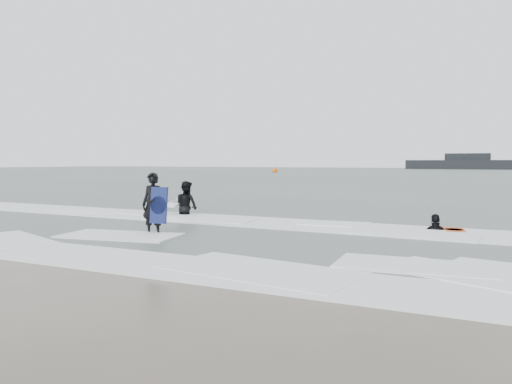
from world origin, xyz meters
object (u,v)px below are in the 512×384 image
at_px(surfer_breaker, 153,216).
at_px(buoy, 275,170).
at_px(surfer_centre, 153,236).
at_px(vessel_horizon, 467,164).
at_px(surfer_wading, 187,217).
at_px(surfer_right_near, 436,232).

height_order(surfer_breaker, buoy, buoy).
distance_m(surfer_centre, vessel_horizon, 133.46).
xyz_separation_m(buoy, vessel_horizon, (28.29, 60.24, 1.16)).
bearing_deg(vessel_horizon, surfer_breaker, -90.24).
height_order(surfer_wading, surfer_right_near, surfer_wading).
height_order(surfer_wading, vessel_horizon, vessel_horizon).
distance_m(surfer_wading, surfer_right_near, 8.62).
bearing_deg(vessel_horizon, surfer_right_near, -85.91).
bearing_deg(vessel_horizon, buoy, -115.16).
relative_size(surfer_centre, vessel_horizon, 0.06).
xyz_separation_m(surfer_breaker, surfer_right_near, (9.78, 0.39, 0.00)).
distance_m(surfer_centre, buoy, 79.45).
bearing_deg(buoy, surfer_breaker, -68.19).
xyz_separation_m(surfer_right_near, buoy, (-37.54, 68.96, 0.42)).
relative_size(buoy, vessel_horizon, 0.05).
distance_m(surfer_wading, vessel_horizon, 129.12).
bearing_deg(surfer_right_near, buoy, -80.87).
relative_size(surfer_breaker, surfer_right_near, 0.98).
relative_size(surfer_breaker, buoy, 0.99).
xyz_separation_m(surfer_breaker, buoy, (-27.75, 69.35, 0.42)).
xyz_separation_m(surfer_centre, surfer_wading, (-1.98, 4.32, 0.00)).
xyz_separation_m(surfer_wading, surfer_breaker, (-1.16, -0.47, 0.00)).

